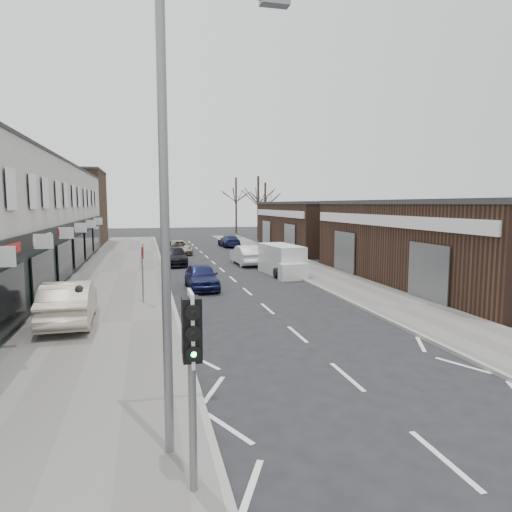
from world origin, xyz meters
TOP-DOWN VIEW (x-y plane):
  - ground at (0.00, 0.00)m, footprint 160.00×160.00m
  - pavement_left at (-6.75, 22.00)m, footprint 5.50×64.00m
  - pavement_right at (5.75, 22.00)m, footprint 3.50×64.00m
  - brick_block_far at (-13.50, 45.00)m, footprint 8.00×10.00m
  - right_unit_near at (12.50, 14.00)m, footprint 10.00×18.00m
  - right_unit_far at (12.50, 34.00)m, footprint 10.00×16.00m
  - tree_far_a at (9.00, 48.00)m, footprint 3.60×3.60m
  - tree_far_b at (11.50, 54.00)m, footprint 3.60×3.60m
  - tree_far_c at (8.50, 60.00)m, footprint 3.60×3.60m
  - traffic_light at (-4.40, -2.02)m, footprint 0.28×0.60m
  - street_lamp at (-4.53, -0.80)m, footprint 2.23×0.22m
  - warning_sign at (-5.16, 12.00)m, footprint 0.12×0.80m
  - white_van at (3.40, 19.02)m, footprint 2.12×5.03m
  - sedan_on_pavement at (-7.83, 8.99)m, footprint 1.85×4.86m
  - pedestrian at (-7.27, 7.66)m, footprint 0.69×0.57m
  - parked_car_left_a at (-2.20, 15.30)m, footprint 1.60×3.96m
  - parked_car_left_b at (-2.96, 25.31)m, footprint 2.04×4.57m
  - parked_car_left_c at (-2.20, 32.65)m, footprint 2.45×4.58m
  - parked_car_right_a at (2.20, 24.22)m, footprint 1.72×4.46m
  - parked_car_right_b at (3.50, 26.51)m, footprint 1.94×4.01m
  - parked_car_right_c at (3.50, 38.54)m, footprint 1.96×4.36m

SIDE VIEW (x-z plane):
  - ground at x=0.00m, z-range 0.00..0.00m
  - tree_far_a at x=9.00m, z-range -4.00..4.00m
  - tree_far_b at x=11.50m, z-range -3.75..3.75m
  - tree_far_c at x=8.50m, z-range -4.25..4.25m
  - pavement_left at x=-6.75m, z-range 0.00..0.12m
  - pavement_right at x=5.75m, z-range 0.00..0.12m
  - parked_car_left_c at x=-2.20m, z-range 0.00..1.22m
  - parked_car_right_c at x=3.50m, z-range 0.00..1.24m
  - parked_car_left_b at x=-2.96m, z-range 0.00..1.30m
  - parked_car_right_b at x=3.50m, z-range 0.00..1.32m
  - parked_car_left_a at x=-2.20m, z-range 0.00..1.35m
  - parked_car_right_a at x=2.20m, z-range 0.00..1.45m
  - white_van at x=3.40m, z-range -0.05..1.85m
  - sedan_on_pavement at x=-7.83m, z-range 0.12..1.70m
  - pedestrian at x=-7.27m, z-range 0.12..1.75m
  - warning_sign at x=-5.16m, z-range 0.85..3.55m
  - right_unit_near at x=12.50m, z-range 0.00..4.50m
  - right_unit_far at x=12.50m, z-range 0.00..4.50m
  - traffic_light at x=-4.40m, z-range 0.86..3.96m
  - brick_block_far at x=-13.50m, z-range 0.00..8.00m
  - street_lamp at x=-4.53m, z-range 0.62..8.62m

